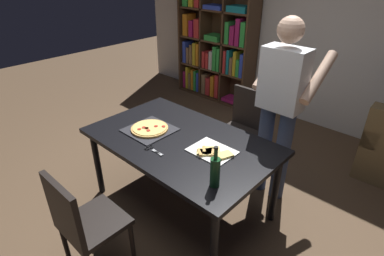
% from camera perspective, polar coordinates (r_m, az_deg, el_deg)
% --- Properties ---
extents(ground_plane, '(12.00, 12.00, 0.00)m').
position_cam_1_polar(ground_plane, '(3.14, -1.91, -13.89)').
color(ground_plane, brown).
extents(back_wall, '(6.40, 0.10, 2.80)m').
position_cam_1_polar(back_wall, '(4.59, 22.34, 17.60)').
color(back_wall, silver).
rests_on(back_wall, ground_plane).
extents(dining_table, '(1.66, 1.02, 0.75)m').
position_cam_1_polar(dining_table, '(2.73, -2.14, -3.31)').
color(dining_table, black).
rests_on(dining_table, ground_plane).
extents(chair_near_camera, '(0.42, 0.42, 0.90)m').
position_cam_1_polar(chair_near_camera, '(2.39, -19.75, -15.91)').
color(chair_near_camera, black).
rests_on(chair_near_camera, ground_plane).
extents(chair_far_side, '(0.42, 0.42, 0.90)m').
position_cam_1_polar(chair_far_side, '(3.49, 9.45, 0.73)').
color(chair_far_side, black).
rests_on(chair_far_side, ground_plane).
extents(bookshelf, '(1.40, 0.35, 1.95)m').
position_cam_1_polar(bookshelf, '(5.26, 4.33, 15.12)').
color(bookshelf, '#513823').
rests_on(bookshelf, ground_plane).
extents(person_serving_pizza, '(0.55, 0.54, 1.75)m').
position_cam_1_polar(person_serving_pizza, '(2.88, 16.14, 4.51)').
color(person_serving_pizza, '#38476B').
rests_on(person_serving_pizza, ground_plane).
extents(pepperoni_pizza_on_tray, '(0.40, 0.40, 0.04)m').
position_cam_1_polar(pepperoni_pizza_on_tray, '(2.85, -7.87, -0.16)').
color(pepperoni_pizza_on_tray, '#2D2D33').
rests_on(pepperoni_pizza_on_tray, dining_table).
extents(pizza_slices_on_towel, '(0.37, 0.28, 0.03)m').
position_cam_1_polar(pizza_slices_on_towel, '(2.50, 3.67, -4.44)').
color(pizza_slices_on_towel, white).
rests_on(pizza_slices_on_towel, dining_table).
extents(wine_bottle, '(0.07, 0.07, 0.32)m').
position_cam_1_polar(wine_bottle, '(2.11, 4.31, -8.03)').
color(wine_bottle, '#194723').
rests_on(wine_bottle, dining_table).
extents(kitchen_scissors, '(0.19, 0.09, 0.01)m').
position_cam_1_polar(kitchen_scissors, '(2.56, -7.46, -3.92)').
color(kitchen_scissors, silver).
rests_on(kitchen_scissors, dining_table).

